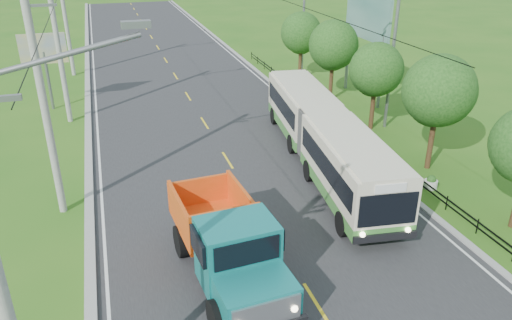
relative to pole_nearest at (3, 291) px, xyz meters
name	(u,v)px	position (x,y,z in m)	size (l,w,h in m)	color
ground	(317,304)	(8.24, 3.00, -4.94)	(240.00, 240.00, 0.00)	#296217
road	(199,113)	(8.24, 23.00, -4.93)	(14.00, 120.00, 0.02)	#28282B
curb_left	(88,123)	(1.04, 23.00, -4.86)	(0.40, 120.00, 0.15)	#9E9E99
curb_right	(296,103)	(15.39, 23.00, -4.89)	(0.30, 120.00, 0.10)	#9E9E99
edge_line_left	(97,123)	(1.59, 23.00, -4.91)	(0.12, 120.00, 0.00)	silver
edge_line_right	(290,104)	(14.89, 23.00, -4.91)	(0.12, 120.00, 0.00)	silver
centre_dash	(317,304)	(8.24, 3.00, -4.91)	(0.12, 2.20, 0.00)	yellow
railing_right	(345,127)	(16.24, 17.00, -4.64)	(0.04, 40.00, 0.60)	black
pole_nearest	(3,291)	(0.00, 0.00, 0.00)	(3.51, 0.44, 10.00)	gray
pole_near	(44,101)	(-0.02, 12.00, 0.16)	(3.51, 0.32, 10.00)	gray
pole_mid	(58,43)	(-0.02, 24.00, 0.16)	(3.51, 0.32, 10.00)	gray
pole_far	(65,14)	(-0.02, 36.00, 0.16)	(3.51, 0.32, 10.00)	gray
tree_third	(438,94)	(18.10, 11.14, -0.95)	(3.60, 3.62, 6.00)	#382314
tree_fourth	(376,72)	(18.10, 17.14, -1.35)	(3.24, 3.31, 5.40)	#382314
tree_fifth	(333,47)	(18.10, 23.14, -1.08)	(3.48, 3.52, 5.80)	#382314
tree_back	(301,35)	(18.10, 29.14, -1.28)	(3.30, 3.36, 5.50)	#382314
streetlight_mid	(391,50)	(18.88, 17.00, -0.03)	(3.02, 0.20, 9.07)	slate
streetlight_far	(302,15)	(18.88, 31.00, -0.03)	(3.02, 0.20, 9.07)	slate
planter_near	(431,183)	(16.84, 9.00, -4.65)	(0.64, 0.64, 0.67)	silver
planter_mid	(354,126)	(16.84, 17.00, -4.65)	(0.64, 0.64, 0.67)	silver
planter_far	(304,90)	(16.84, 25.00, -4.65)	(0.64, 0.64, 0.67)	silver
billboard_left	(44,54)	(-1.26, 27.00, -1.07)	(3.00, 0.20, 5.20)	slate
billboard_right	(367,24)	(20.54, 23.00, 0.41)	(0.24, 6.00, 7.30)	slate
bus	(324,134)	(12.85, 12.82, -3.10)	(4.46, 16.04, 3.06)	#3E8234
dump_truck	(228,241)	(5.78, 5.14, -3.28)	(3.19, 7.14, 2.93)	#137372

